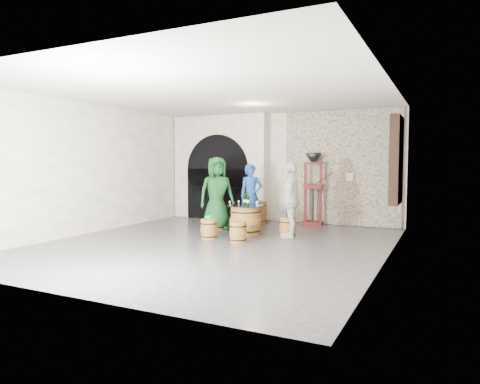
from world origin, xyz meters
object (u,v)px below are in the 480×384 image
at_px(barrel_stool_near_right, 238,232).
at_px(person_green, 217,193).
at_px(barrel_stool_far, 251,219).
at_px(wine_bottle_left, 246,199).
at_px(wine_bottle_center, 248,200).
at_px(corking_press, 313,183).
at_px(person_blue, 251,196).
at_px(person_white, 291,200).
at_px(barrel_table, 245,220).
at_px(barrel_stool_near_left, 209,229).
at_px(barrel_stool_left, 217,221).
at_px(side_barrel, 259,212).
at_px(barrel_stool_right, 288,227).
at_px(wine_bottle_right, 245,199).

bearing_deg(barrel_stool_near_right, person_green, 133.22).
xyz_separation_m(barrel_stool_far, barrel_stool_near_right, (0.61, -2.02, 0.00)).
height_order(barrel_stool_far, wine_bottle_left, wine_bottle_left).
distance_m(wine_bottle_center, corking_press, 2.46).
bearing_deg(person_green, wine_bottle_left, -63.33).
relative_size(wine_bottle_left, wine_bottle_center, 1.00).
bearing_deg(corking_press, person_blue, -149.24).
height_order(person_white, wine_bottle_left, person_white).
distance_m(barrel_table, barrel_stool_near_left, 1.06).
relative_size(barrel_stool_left, wine_bottle_left, 1.40).
xyz_separation_m(person_white, side_barrel, (-1.54, 1.67, -0.56)).
relative_size(barrel_table, barrel_stool_near_right, 2.03).
height_order(barrel_stool_near_left, wine_bottle_center, wine_bottle_center).
xyz_separation_m(barrel_stool_near_right, person_green, (-1.30, 1.38, 0.72)).
bearing_deg(side_barrel, barrel_stool_right, -48.82).
bearing_deg(corking_press, person_green, -147.26).
xyz_separation_m(barrel_table, barrel_stool_near_right, (0.30, -1.01, -0.13)).
height_order(person_green, person_blue, person_green).
xyz_separation_m(barrel_stool_near_right, side_barrel, (-0.71, 2.78, 0.10)).
bearing_deg(person_blue, barrel_stool_near_left, -136.21).
distance_m(barrel_stool_near_right, wine_bottle_right, 1.28).
bearing_deg(person_white, corking_press, 171.91).
xyz_separation_m(barrel_stool_near_right, corking_press, (0.75, 3.19, 0.95)).
bearing_deg(person_green, barrel_stool_left, -67.51).
xyz_separation_m(person_white, corking_press, (-0.08, 2.07, 0.29)).
bearing_deg(wine_bottle_center, barrel_stool_left, 158.25).
bearing_deg(corking_press, barrel_stool_near_right, -111.83).
distance_m(person_blue, wine_bottle_right, 1.03).
height_order(person_green, wine_bottle_right, person_green).
height_order(person_white, corking_press, corking_press).
distance_m(barrel_stool_right, person_white, 0.66).
distance_m(barrel_stool_right, person_blue, 1.79).
height_order(person_green, person_white, person_green).
relative_size(barrel_stool_right, person_white, 0.26).
height_order(barrel_stool_right, wine_bottle_right, wine_bottle_right).
bearing_deg(barrel_stool_near_left, wine_bottle_left, 65.45).
bearing_deg(barrel_stool_right, person_blue, 145.22).
bearing_deg(wine_bottle_center, barrel_stool_far, 110.77).
distance_m(barrel_stool_near_right, corking_press, 3.41).
bearing_deg(barrel_stool_near_left, barrel_stool_near_right, -5.48).
xyz_separation_m(person_blue, wine_bottle_right, (0.28, -0.99, -0.01)).
bearing_deg(person_blue, barrel_stool_left, -175.84).
bearing_deg(wine_bottle_right, barrel_stool_left, 161.80).
distance_m(person_green, side_barrel, 1.64).
xyz_separation_m(person_blue, wine_bottle_left, (0.31, -0.96, -0.01)).
bearing_deg(wine_bottle_center, barrel_stool_right, 9.48).
height_order(barrel_stool_left, wine_bottle_center, wine_bottle_center).
xyz_separation_m(barrel_stool_far, barrel_stool_near_left, (-0.17, -1.94, 0.00)).
xyz_separation_m(side_barrel, corking_press, (1.46, 0.41, 0.85)).
xyz_separation_m(barrel_stool_right, barrel_stool_near_left, (-1.54, -1.03, 0.00)).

